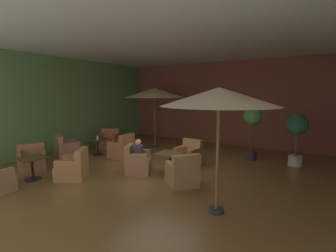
{
  "coord_description": "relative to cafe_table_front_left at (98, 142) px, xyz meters",
  "views": [
    {
      "loc": [
        4.37,
        -6.29,
        2.43
      ],
      "look_at": [
        0.0,
        0.52,
        1.36
      ],
      "focal_mm": 26.57,
      "sensor_mm": 36.0,
      "label": 1
    }
  ],
  "objects": [
    {
      "name": "cafe_table_front_left",
      "position": [
        0.0,
        0.0,
        0.0
      ],
      "size": [
        0.74,
        0.74,
        0.63
      ],
      "color": "black",
      "rests_on": "ground_plane"
    },
    {
      "name": "potted_tree_mid_left",
      "position": [
        5.38,
        2.46,
        0.91
      ],
      "size": [
        0.65,
        0.65,
        1.94
      ],
      "color": "#392B32",
      "rests_on": "ground_plane"
    },
    {
      "name": "patron_blue_shirt",
      "position": [
        2.85,
        -0.93,
        0.21
      ],
      "size": [
        0.39,
        0.43,
        0.61
      ],
      "color": "#373744",
      "rests_on": "ground_plane"
    },
    {
      "name": "ground_plane",
      "position": [
        3.24,
        -0.38,
        -0.49
      ],
      "size": [
        10.01,
        10.32,
        0.02
      ],
      "primitive_type": "cube",
      "color": "brown"
    },
    {
      "name": "cafe_table_mid_center",
      "position": [
        0.7,
        -3.01,
        -0.02
      ],
      "size": [
        0.75,
        0.75,
        0.63
      ],
      "color": "black",
      "rests_on": "ground_plane"
    },
    {
      "name": "armchair_front_left_east",
      "position": [
        -0.52,
        1.08,
        -0.18
      ],
      "size": [
        1.07,
        1.05,
        0.84
      ],
      "color": "#B66A49",
      "rests_on": "ground_plane"
    },
    {
      "name": "armchair_mid_center_south",
      "position": [
        1.63,
        -2.35,
        -0.17
      ],
      "size": [
        1.06,
        1.06,
        0.88
      ],
      "color": "#B27845",
      "rests_on": "ground_plane"
    },
    {
      "name": "armchair_front_left_north",
      "position": [
        1.19,
        0.11,
        -0.15
      ],
      "size": [
        0.82,
        0.82,
        0.92
      ],
      "color": "#B77145",
      "rests_on": "ground_plane"
    },
    {
      "name": "patio_umbrella_tall_red",
      "position": [
        1.06,
        2.42,
        1.96
      ],
      "size": [
        2.67,
        2.67,
        2.67
      ],
      "color": "#2D2D2D",
      "rests_on": "ground_plane"
    },
    {
      "name": "wall_left_accent",
      "position": [
        -1.72,
        -0.38,
        1.47
      ],
      "size": [
        0.08,
        10.32,
        3.9
      ],
      "primitive_type": "cube",
      "color": "#649152",
      "rests_on": "ground_plane"
    },
    {
      "name": "armchair_front_right_east",
      "position": [
        2.82,
        -0.95,
        -0.16
      ],
      "size": [
        0.99,
        1.0,
        0.87
      ],
      "color": "#AB7254",
      "rests_on": "ground_plane"
    },
    {
      "name": "potted_tree_left_corner",
      "position": [
        6.82,
        2.52,
        0.7
      ],
      "size": [
        0.68,
        0.68,
        1.74
      ],
      "color": "silver",
      "rests_on": "ground_plane"
    },
    {
      "name": "armchair_mid_center_north",
      "position": [
        -0.31,
        -2.48,
        -0.18
      ],
      "size": [
        1.06,
        1.06,
        0.8
      ],
      "color": "#A36C46",
      "rests_on": "ground_plane"
    },
    {
      "name": "ceiling_slab",
      "position": [
        3.24,
        -0.38,
        3.45
      ],
      "size": [
        10.01,
        10.32,
        0.06
      ],
      "primitive_type": "cube",
      "color": "silver",
      "rests_on": "wall_back_brick"
    },
    {
      "name": "patio_umbrella_center_beige",
      "position": [
        5.83,
        -2.06,
        1.86
      ],
      "size": [
        2.32,
        2.32,
        2.55
      ],
      "color": "#2D2D2D",
      "rests_on": "ground_plane"
    },
    {
      "name": "armchair_front_right_south",
      "position": [
        4.5,
        -1.11,
        -0.17
      ],
      "size": [
        1.07,
        1.06,
        0.88
      ],
      "color": "#A3794E",
      "rests_on": "ground_plane"
    },
    {
      "name": "armchair_front_right_north",
      "position": [
        3.79,
        0.56,
        -0.16
      ],
      "size": [
        0.76,
        0.82,
        0.87
      ],
      "color": "#A57244",
      "rests_on": "ground_plane"
    },
    {
      "name": "iced_drink_cup",
      "position": [
        0.12,
        -0.11,
        0.2
      ],
      "size": [
        0.08,
        0.08,
        0.11
      ],
      "primitive_type": "cylinder",
      "color": "white",
      "rests_on": "cafe_table_front_left"
    },
    {
      "name": "armchair_front_left_south",
      "position": [
        -0.43,
        -1.11,
        -0.14
      ],
      "size": [
        0.98,
        1.0,
        0.93
      ],
      "color": "#A86D54",
      "rests_on": "ground_plane"
    },
    {
      "name": "cafe_table_front_right",
      "position": [
        3.71,
        -0.46,
        0.01
      ],
      "size": [
        0.84,
        0.84,
        0.63
      ],
      "color": "black",
      "rests_on": "ground_plane"
    },
    {
      "name": "wall_back_brick",
      "position": [
        3.24,
        4.74,
        1.47
      ],
      "size": [
        10.01,
        0.08,
        3.9
      ],
      "primitive_type": "cube",
      "color": "brown",
      "rests_on": "ground_plane"
    }
  ]
}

